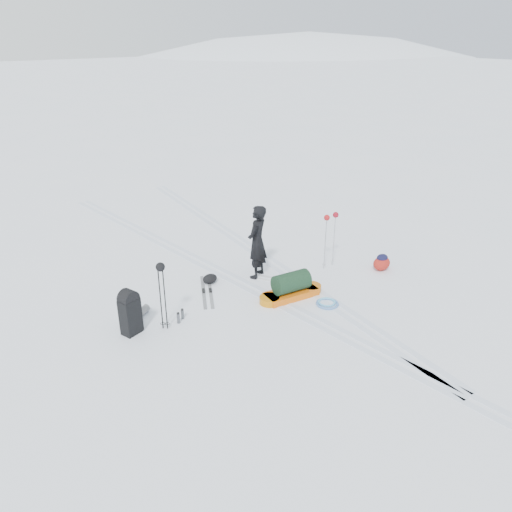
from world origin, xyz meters
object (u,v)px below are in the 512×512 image
object	(u,v)px
pulk_sled	(291,288)
expedition_rucksack	(131,311)
skier	(257,242)
ski_poles_black	(161,275)

from	to	relation	value
pulk_sled	expedition_rucksack	world-z (taller)	expedition_rucksack
skier	pulk_sled	world-z (taller)	skier
expedition_rucksack	ski_poles_black	distance (m)	0.99
expedition_rucksack	pulk_sled	bearing A→B (deg)	-31.61
skier	pulk_sled	xyz separation A→B (m)	(-0.07, -1.29, -0.67)
pulk_sled	ski_poles_black	world-z (taller)	ski_poles_black
skier	ski_poles_black	xyz separation A→B (m)	(-2.91, -0.65, 0.29)
pulk_sled	expedition_rucksack	xyz separation A→B (m)	(-3.39, 0.97, 0.21)
pulk_sled	expedition_rucksack	distance (m)	3.53
ski_poles_black	skier	bearing A→B (deg)	1.20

